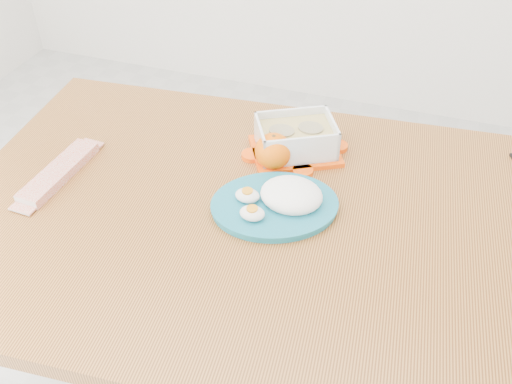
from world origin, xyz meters
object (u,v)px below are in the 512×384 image
(orange_fruit, at_px, (273,151))
(rice_plate, at_px, (280,200))
(food_container, at_px, (296,138))
(dining_table, at_px, (256,243))

(orange_fruit, bearing_deg, rice_plate, -67.14)
(food_container, distance_m, orange_fruit, 0.07)
(food_container, bearing_deg, dining_table, -123.22)
(dining_table, relative_size, rice_plate, 3.90)
(orange_fruit, height_order, rice_plate, orange_fruit)
(dining_table, distance_m, orange_fruit, 0.21)
(food_container, bearing_deg, rice_plate, -111.99)
(orange_fruit, distance_m, rice_plate, 0.15)
(rice_plate, bearing_deg, orange_fruit, 88.91)
(dining_table, bearing_deg, rice_plate, 32.90)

